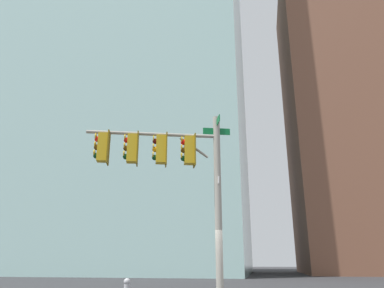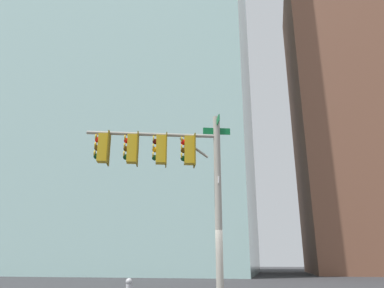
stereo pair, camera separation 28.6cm
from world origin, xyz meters
name	(u,v)px [view 1 (the left image)]	position (x,y,z in m)	size (l,w,h in m)	color
signal_pole_assembly	(172,167)	(0.32, -2.02, 4.64)	(2.04, 4.89, 6.56)	#9E998C
building_brick_nearside	(99,85)	(-35.85, -23.34, 28.21)	(19.12, 18.80, 56.41)	brown
building_brick_midblock	(357,111)	(-39.49, 15.34, 22.05)	(19.18, 19.15, 44.11)	brown
building_glass_tower	(133,52)	(-34.82, -17.41, 32.83)	(24.16, 33.08, 65.67)	#9EC6C1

